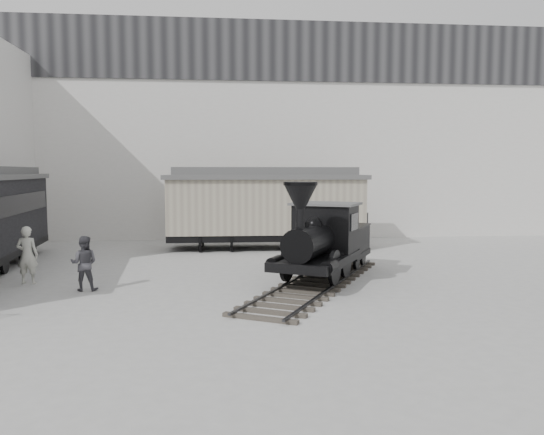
{
  "coord_description": "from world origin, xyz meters",
  "views": [
    {
      "loc": [
        -1.97,
        -13.23,
        3.47
      ],
      "look_at": [
        -0.34,
        3.55,
        2.0
      ],
      "focal_mm": 35.0,
      "sensor_mm": 36.0,
      "label": 1
    }
  ],
  "objects": [
    {
      "name": "ground",
      "position": [
        0.0,
        0.0,
        0.0
      ],
      "size": [
        90.0,
        90.0,
        0.0
      ],
      "primitive_type": "plane",
      "color": "#9E9E9B"
    },
    {
      "name": "north_wall",
      "position": [
        0.0,
        14.98,
        5.55
      ],
      "size": [
        34.0,
        2.51,
        11.0
      ],
      "color": "silver",
      "rests_on": "ground"
    },
    {
      "name": "locomotive",
      "position": [
        1.22,
        3.12,
        1.14
      ],
      "size": [
        5.84,
        8.62,
        3.1
      ],
      "rotation": [
        0.0,
        0.0,
        -0.5
      ],
      "color": "#312D27",
      "rests_on": "ground"
    },
    {
      "name": "boxcar",
      "position": [
        0.04,
        10.45,
        1.92
      ],
      "size": [
        8.98,
        2.95,
        3.66
      ],
      "rotation": [
        0.0,
        0.0,
        -0.02
      ],
      "color": "black",
      "rests_on": "ground"
    },
    {
      "name": "visitor_a",
      "position": [
        -7.93,
        3.59,
        0.9
      ],
      "size": [
        0.68,
        0.47,
        1.8
      ],
      "primitive_type": "imported",
      "rotation": [
        0.0,
        0.0,
        3.08
      ],
      "color": "beige",
      "rests_on": "ground"
    },
    {
      "name": "visitor_b",
      "position": [
        -5.95,
        2.46,
        0.8
      ],
      "size": [
        0.78,
        0.61,
        1.61
      ],
      "primitive_type": "imported",
      "rotation": [
        0.0,
        0.0,
        3.14
      ],
      "color": "#424147",
      "rests_on": "ground"
    }
  ]
}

